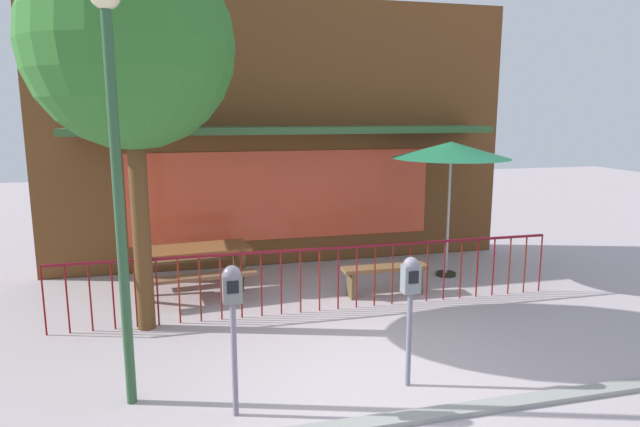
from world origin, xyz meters
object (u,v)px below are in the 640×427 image
Objects in this scene: patio_bench at (385,274)px; parking_meter_far at (233,301)px; street_tree at (130,47)px; street_lamp at (115,140)px; picnic_table_left at (193,257)px; parking_meter_near at (411,287)px; patio_umbrella at (451,151)px.

patio_bench is 0.93× the size of parking_meter_far.
street_tree is at bearing 110.93° from parking_meter_far.
street_lamp is at bearing -91.15° from street_tree.
parking_meter_far is (0.29, -3.85, 0.56)m from picnic_table_left.
picnic_table_left is 1.34× the size of parking_meter_near.
patio_umbrella is (4.46, -0.06, 1.64)m from picnic_table_left.
picnic_table_left is at bearing 62.99° from street_tree.
picnic_table_left is at bearing 77.93° from street_lamp.
street_tree reaches higher than parking_meter_far.
street_tree reaches higher than picnic_table_left.
parking_meter_near is 0.35× the size of street_lamp.
patio_umbrella is 6.14m from street_lamp.
parking_meter_far is 3.72m from street_tree.
parking_meter_near is at bearing 4.44° from parking_meter_far.
street_lamp reaches higher than patio_umbrella.
picnic_table_left is at bearing 179.28° from patio_umbrella.
parking_meter_far is at bearing -26.65° from street_lamp.
street_tree is at bearing -166.15° from patio_umbrella.
street_tree is 2.28m from street_lamp.
parking_meter_far is at bearing -85.66° from picnic_table_left.
parking_meter_far is 0.37× the size of street_lamp.
parking_meter_far reaches higher than parking_meter_near.
picnic_table_left is 1.37× the size of patio_bench.
picnic_table_left is 0.38× the size of street_tree.
picnic_table_left is at bearing 164.95° from patio_bench.
parking_meter_near is (-2.30, -3.65, -1.14)m from patio_umbrella.
picnic_table_left is 3.11m from patio_bench.
patio_bench is at bearing 8.05° from street_tree.
patio_bench is 0.28× the size of street_tree.
street_tree is (-2.83, 2.38, 2.62)m from parking_meter_near.
picnic_table_left is 1.27× the size of parking_meter_far.
picnic_table_left reaches higher than patio_bench.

